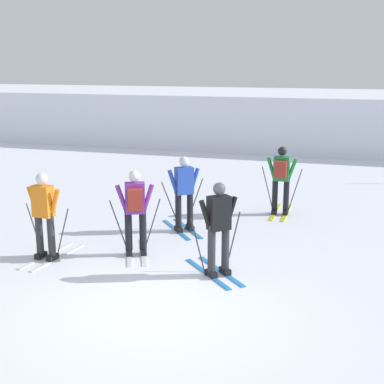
{
  "coord_description": "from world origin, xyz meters",
  "views": [
    {
      "loc": [
        2.77,
        -7.38,
        3.76
      ],
      "look_at": [
        -0.57,
        3.89,
        0.9
      ],
      "focal_mm": 50.97,
      "sensor_mm": 36.0,
      "label": 1
    }
  ],
  "objects": [
    {
      "name": "skier_black",
      "position": [
        0.63,
        1.5,
        0.92
      ],
      "size": [
        1.36,
        1.42,
        1.71
      ],
      "color": "#237AC6",
      "rests_on": "ground"
    },
    {
      "name": "skier_purple",
      "position": [
        -1.16,
        2.03,
        0.96
      ],
      "size": [
        0.98,
        1.62,
        1.71
      ],
      "color": "silver",
      "rests_on": "ground"
    },
    {
      "name": "skier_orange",
      "position": [
        -2.74,
        1.35,
        0.92
      ],
      "size": [
        1.0,
        1.63,
        1.71
      ],
      "color": "silver",
      "rests_on": "ground"
    },
    {
      "name": "far_snow_ridge",
      "position": [
        0.0,
        18.12,
        1.15
      ],
      "size": [
        80.0,
        7.69,
        2.31
      ],
      "primitive_type": "cube",
      "color": "silver",
      "rests_on": "ground"
    },
    {
      "name": "skier_green",
      "position": [
        1.16,
        5.77,
        0.96
      ],
      "size": [
        1.0,
        1.6,
        1.71
      ],
      "color": "gold",
      "rests_on": "ground"
    },
    {
      "name": "skier_blue",
      "position": [
        -0.73,
        3.81,
        0.92
      ],
      "size": [
        1.29,
        1.48,
        1.71
      ],
      "color": "#237AC6",
      "rests_on": "ground"
    },
    {
      "name": "ground_plane",
      "position": [
        0.0,
        0.0,
        0.0
      ],
      "size": [
        120.0,
        120.0,
        0.0
      ],
      "primitive_type": "plane",
      "color": "silver"
    }
  ]
}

